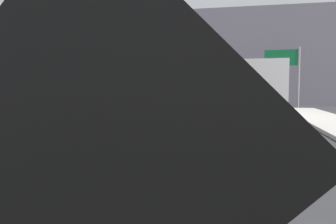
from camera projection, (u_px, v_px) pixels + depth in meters
The scene contains 9 objects.
roadwork_sign at pixel (88, 166), 1.14m from camera, with size 1.63×0.11×2.33m.
arrow_board_trailer at pixel (214, 118), 13.77m from camera, with size 1.60×1.81×2.70m.
box_truck at pixel (263, 87), 19.77m from camera, with size 2.89×7.64×3.14m.
pickup_car at pixel (102, 129), 8.35m from camera, with size 2.17×4.59×1.38m.
highway_guide_sign at pixel (289, 67), 27.27m from camera, with size 2.78×0.36×5.00m.
far_building_block at pixel (251, 59), 35.97m from camera, with size 16.34×6.51×9.60m, color slate.
traffic_cone_mid_lane at pixel (188, 166), 5.92m from camera, with size 0.36×0.36×0.70m.
traffic_cone_far_lane at pixel (202, 142), 8.41m from camera, with size 0.36×0.36×0.77m.
traffic_cone_curbside at pixel (215, 130), 11.13m from camera, with size 0.36×0.36×0.64m.
Camera 1 is at (1.32, 2.30, 1.74)m, focal length 35.90 mm.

